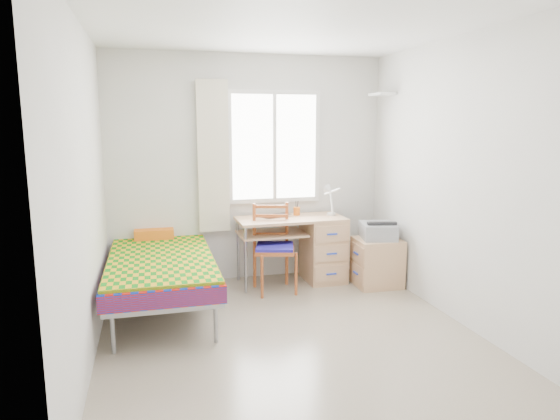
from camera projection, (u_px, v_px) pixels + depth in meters
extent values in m
plane|color=#BCAD93|center=(290.00, 335.00, 4.35)|extent=(3.50, 3.50, 0.00)
plane|color=white|center=(291.00, 23.00, 3.90)|extent=(3.50, 3.50, 0.00)
plane|color=silver|center=(249.00, 169.00, 5.79)|extent=(3.20, 0.00, 3.20)
plane|color=silver|center=(84.00, 194.00, 3.72)|extent=(0.00, 3.50, 3.50)
plane|color=silver|center=(459.00, 182.00, 4.53)|extent=(0.00, 3.50, 3.50)
cube|color=white|center=(274.00, 147.00, 5.81)|extent=(1.10, 0.04, 1.30)
cube|color=white|center=(274.00, 147.00, 5.80)|extent=(1.00, 0.02, 1.20)
cube|color=white|center=(275.00, 147.00, 5.79)|extent=(0.04, 0.02, 1.20)
cube|color=beige|center=(213.00, 157.00, 5.59)|extent=(0.35, 0.05, 1.70)
cube|color=white|center=(382.00, 94.00, 5.69)|extent=(0.20, 0.32, 0.03)
cube|color=gray|center=(161.00, 272.00, 4.97)|extent=(0.97, 2.14, 0.06)
cube|color=#AD140B|center=(161.00, 263.00, 4.95)|extent=(1.01, 2.17, 0.15)
cube|color=gold|center=(161.00, 256.00, 4.92)|extent=(0.99, 2.04, 0.03)
cube|color=tan|center=(158.00, 224.00, 5.91)|extent=(1.02, 0.06, 0.59)
cube|color=orange|center=(154.00, 232.00, 5.65)|extent=(0.43, 0.37, 0.11)
cylinder|color=gray|center=(113.00, 333.00, 3.98)|extent=(0.04, 0.04, 0.34)
cylinder|color=gray|center=(195.00, 262.00, 6.03)|extent=(0.04, 0.04, 0.34)
cube|color=tan|center=(291.00, 219.00, 5.67)|extent=(1.23, 0.58, 0.03)
cube|color=tan|center=(323.00, 249.00, 5.84)|extent=(0.44, 0.55, 0.73)
cube|color=tan|center=(272.00, 234.00, 5.64)|extent=(0.75, 0.53, 0.02)
cylinder|color=gray|center=(246.00, 260.00, 5.37)|extent=(0.03, 0.03, 0.73)
cylinder|color=gray|center=(238.00, 250.00, 5.81)|extent=(0.03, 0.03, 0.73)
cube|color=maroon|center=(275.00, 250.00, 5.42)|extent=(0.51, 0.51, 0.04)
cube|color=#201A90|center=(275.00, 247.00, 5.41)|extent=(0.49, 0.49, 0.04)
cube|color=maroon|center=(271.00, 220.00, 5.54)|extent=(0.37, 0.13, 0.42)
cylinder|color=maroon|center=(262.00, 277.00, 5.23)|extent=(0.03, 0.03, 0.47)
cylinder|color=maroon|center=(287.00, 244.00, 5.64)|extent=(0.04, 0.04, 0.95)
cube|color=tan|center=(377.00, 262.00, 5.64)|extent=(0.51, 0.46, 0.54)
cube|color=tan|center=(357.00, 253.00, 5.56)|extent=(0.02, 0.40, 0.20)
cube|color=tan|center=(356.00, 273.00, 5.60)|extent=(0.02, 0.40, 0.20)
cube|color=gray|center=(378.00, 231.00, 5.62)|extent=(0.44, 0.49, 0.17)
cube|color=black|center=(378.00, 223.00, 5.60)|extent=(0.35, 0.40, 0.02)
imported|color=black|center=(279.00, 216.00, 5.68)|extent=(0.38, 0.31, 0.03)
cylinder|color=orange|center=(297.00, 211.00, 5.81)|extent=(0.08, 0.08, 0.10)
cylinder|color=white|center=(331.00, 214.00, 5.82)|extent=(0.10, 0.10, 0.03)
cylinder|color=white|center=(332.00, 202.00, 5.80)|extent=(0.02, 0.12, 0.27)
cylinder|color=white|center=(333.00, 191.00, 5.69)|extent=(0.13, 0.23, 0.11)
cone|color=white|center=(329.00, 190.00, 5.57)|extent=(0.14, 0.15, 0.13)
imported|color=gray|center=(278.00, 233.00, 5.67)|extent=(0.25, 0.29, 0.02)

